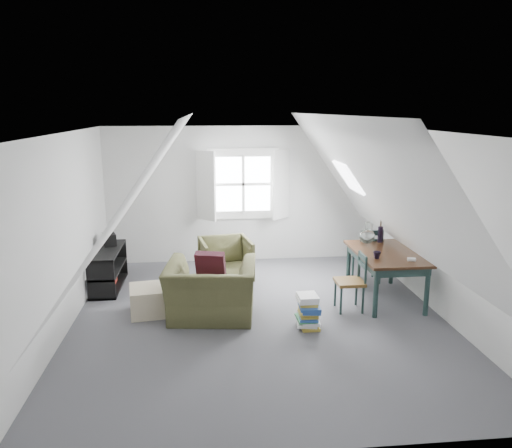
{
  "coord_description": "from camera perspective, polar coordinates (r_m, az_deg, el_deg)",
  "views": [
    {
      "loc": [
        -0.7,
        -6.31,
        2.8
      ],
      "look_at": [
        0.02,
        0.6,
        1.19
      ],
      "focal_mm": 35.0,
      "sensor_mm": 36.0,
      "label": 1
    }
  ],
  "objects": [
    {
      "name": "electronics_box",
      "position": [
        8.46,
        -16.41,
        -1.74
      ],
      "size": [
        0.26,
        0.31,
        0.21
      ],
      "primitive_type": "cube",
      "rotation": [
        0.0,
        0.0,
        0.34
      ],
      "color": "black",
      "rests_on": "media_shelf"
    },
    {
      "name": "magazine_stack",
      "position": [
        6.63,
        6.01,
        -9.9
      ],
      "size": [
        0.33,
        0.39,
        0.44
      ],
      "rotation": [
        0.0,
        0.0,
        -0.0
      ],
      "color": "#B29933",
      "rests_on": "floor"
    },
    {
      "name": "dormer_window",
      "position": [
        9.12,
        -1.45,
        4.54
      ],
      "size": [
        1.71,
        0.35,
        1.3
      ],
      "color": "white",
      "rests_on": "wall_back"
    },
    {
      "name": "media_shelf",
      "position": [
        8.31,
        -16.57,
        -5.14
      ],
      "size": [
        0.41,
        1.22,
        0.63
      ],
      "rotation": [
        0.0,
        0.0,
        0.03
      ],
      "color": "black",
      "rests_on": "floor"
    },
    {
      "name": "wall_back",
      "position": [
        9.22,
        -1.48,
        3.38
      ],
      "size": [
        5.0,
        0.0,
        5.0
      ],
      "primitive_type": "plane",
      "rotation": [
        1.57,
        0.0,
        0.0
      ],
      "color": "silver",
      "rests_on": "ground"
    },
    {
      "name": "paper_box",
      "position": [
        7.29,
        17.35,
        -3.88
      ],
      "size": [
        0.12,
        0.09,
        0.04
      ],
      "primitive_type": "cube",
      "rotation": [
        0.0,
        0.0,
        -0.23
      ],
      "color": "white",
      "rests_on": "dining_table"
    },
    {
      "name": "ceiling",
      "position": [
        6.36,
        0.42,
        10.37
      ],
      "size": [
        5.5,
        5.5,
        0.0
      ],
      "primitive_type": "plane",
      "rotation": [
        3.14,
        0.0,
        0.0
      ],
      "color": "white",
      "rests_on": "wall_back"
    },
    {
      "name": "slope_left",
      "position": [
        6.45,
        -13.43,
        3.57
      ],
      "size": [
        3.19,
        5.5,
        4.48
      ],
      "primitive_type": "plane",
      "rotation": [
        0.0,
        2.19,
        0.0
      ],
      "color": "white",
      "rests_on": "wall_left"
    },
    {
      "name": "dining_table",
      "position": [
        7.64,
        14.6,
        -3.81
      ],
      "size": [
        0.88,
        1.47,
        0.73
      ],
      "rotation": [
        0.0,
        0.0,
        0.08
      ],
      "color": "black",
      "rests_on": "floor"
    },
    {
      "name": "demijohn",
      "position": [
        7.94,
        12.57,
        -1.29
      ],
      "size": [
        0.24,
        0.24,
        0.34
      ],
      "rotation": [
        0.0,
        0.0,
        -0.26
      ],
      "color": "silver",
      "rests_on": "dining_table"
    },
    {
      "name": "wall_front",
      "position": [
        3.95,
        4.87,
        -10.06
      ],
      "size": [
        5.0,
        0.0,
        5.0
      ],
      "primitive_type": "plane",
      "rotation": [
        -1.57,
        0.0,
        0.0
      ],
      "color": "silver",
      "rests_on": "ground"
    },
    {
      "name": "floor",
      "position": [
        6.94,
        0.39,
        -10.72
      ],
      "size": [
        5.5,
        5.5,
        0.0
      ],
      "primitive_type": "plane",
      "color": "#4C4C50",
      "rests_on": "ground"
    },
    {
      "name": "slope_right",
      "position": [
        6.78,
        13.57,
        4.01
      ],
      "size": [
        3.19,
        5.5,
        4.48
      ],
      "primitive_type": "plane",
      "rotation": [
        0.0,
        -2.19,
        0.0
      ],
      "color": "white",
      "rests_on": "wall_right"
    },
    {
      "name": "cup",
      "position": [
        7.26,
        13.61,
        -3.84
      ],
      "size": [
        0.13,
        0.13,
        0.1
      ],
      "primitive_type": "imported",
      "rotation": [
        0.0,
        0.0,
        0.24
      ],
      "color": "black",
      "rests_on": "dining_table"
    },
    {
      "name": "throw_pillow",
      "position": [
        6.89,
        -5.21,
        -4.75
      ],
      "size": [
        0.45,
        0.32,
        0.42
      ],
      "primitive_type": "cube",
      "rotation": [
        0.31,
        0.0,
        -0.25
      ],
      "color": "#3D101C",
      "rests_on": "armchair_near"
    },
    {
      "name": "wall_left",
      "position": [
        6.74,
        -21.22,
        -1.12
      ],
      "size": [
        0.0,
        5.5,
        5.5
      ],
      "primitive_type": "plane",
      "rotation": [
        1.57,
        0.0,
        1.57
      ],
      "color": "silver",
      "rests_on": "ground"
    },
    {
      "name": "armchair_far",
      "position": [
        8.32,
        -3.45,
        -6.62
      ],
      "size": [
        0.92,
        0.93,
        0.74
      ],
      "primitive_type": "imported",
      "rotation": [
        0.0,
        0.0,
        0.16
      ],
      "color": "#444423",
      "rests_on": "floor"
    },
    {
      "name": "skylight",
      "position": [
        8.01,
        10.5,
        5.28
      ],
      "size": [
        0.35,
        0.75,
        0.47
      ],
      "primitive_type": "cube",
      "rotation": [
        0.0,
        0.95,
        0.0
      ],
      "color": "white",
      "rests_on": "slope_right"
    },
    {
      "name": "dining_chair_far",
      "position": [
        8.39,
        12.65,
        -3.34
      ],
      "size": [
        0.43,
        0.43,
        0.91
      ],
      "rotation": [
        0.0,
        0.0,
        2.77
      ],
      "color": "brown",
      "rests_on": "floor"
    },
    {
      "name": "dining_chair_near",
      "position": [
        7.2,
        10.89,
        -6.4
      ],
      "size": [
        0.39,
        0.39,
        0.82
      ],
      "rotation": [
        0.0,
        0.0,
        -1.29
      ],
      "color": "brown",
      "rests_on": "floor"
    },
    {
      "name": "vase_twigs",
      "position": [
        8.11,
        14.02,
        -1.07
      ],
      "size": [
        0.08,
        0.09,
        0.63
      ],
      "rotation": [
        0.0,
        0.0,
        -0.06
      ],
      "color": "black",
      "rests_on": "dining_table"
    },
    {
      "name": "ottoman",
      "position": [
        7.2,
        -11.89,
        -8.49
      ],
      "size": [
        0.65,
        0.65,
        0.38
      ],
      "primitive_type": "cube",
      "rotation": [
        0.0,
        0.0,
        0.15
      ],
      "color": "tan",
      "rests_on": "floor"
    },
    {
      "name": "wall_right",
      "position": [
        7.25,
        20.45,
        -0.12
      ],
      "size": [
        0.0,
        5.5,
        5.5
      ],
      "primitive_type": "plane",
      "rotation": [
        1.57,
        0.0,
        -1.57
      ],
      "color": "silver",
      "rests_on": "ground"
    },
    {
      "name": "armchair_near",
      "position": [
        7.0,
        -5.08,
        -10.57
      ],
      "size": [
        1.31,
        1.18,
        0.77
      ],
      "primitive_type": "imported",
      "rotation": [
        0.0,
        0.0,
        3.02
      ],
      "color": "#444423",
      "rests_on": "floor"
    }
  ]
}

